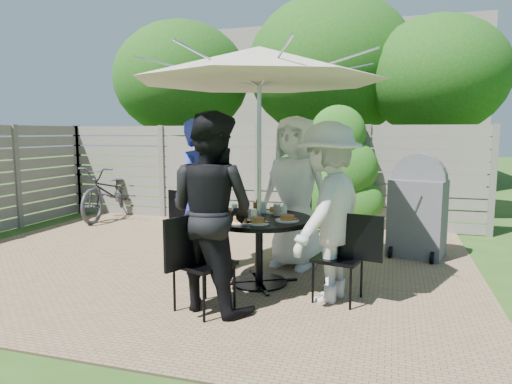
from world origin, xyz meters
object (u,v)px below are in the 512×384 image
(chair_left, at_px, (194,247))
(plate_back, at_px, (276,211))
(glass_right, at_px, (284,212))
(coffee_cup, at_px, (277,210))
(bbq_grill, at_px, (418,211))
(glass_back, at_px, (264,207))
(patio_table, at_px, (259,238))
(plate_right, at_px, (287,219))
(person_front, at_px, (212,212))
(person_right, at_px, (328,212))
(syrup_jug, at_px, (257,209))
(chair_right, at_px, (339,276))
(plate_left, at_px, (233,212))
(plate_front, at_px, (240,220))
(umbrella, at_px, (259,65))
(person_left, at_px, (202,197))
(person_back, at_px, (295,193))
(chair_front, at_px, (203,283))
(glass_front, at_px, (254,216))
(chair_back, at_px, (300,245))
(glass_left, at_px, (235,210))
(plate_extra, at_px, (258,221))
(bicycle, at_px, (111,192))

(chair_left, distance_m, plate_back, 1.15)
(glass_right, xyz_separation_m, coffee_cup, (-0.12, 0.16, -0.01))
(glass_right, distance_m, bbq_grill, 2.26)
(glass_back, xyz_separation_m, glass_right, (0.30, -0.25, 0.00))
(patio_table, bearing_deg, plate_right, -16.84)
(glass_right, xyz_separation_m, bbq_grill, (1.47, 1.71, -0.19))
(person_front, xyz_separation_m, person_right, (1.03, 0.55, -0.04))
(syrup_jug, bearing_deg, chair_right, -19.55)
(plate_left, bearing_deg, plate_front, -61.84)
(umbrella, height_order, person_left, umbrella)
(person_back, bearing_deg, chair_front, -90.06)
(umbrella, bearing_deg, plate_left, 163.16)
(glass_front, xyz_separation_m, bbq_grill, (1.72, 2.01, -0.19))
(glass_front, bearing_deg, patio_table, 95.16)
(person_back, height_order, plate_left, person_back)
(syrup_jug, bearing_deg, bbq_grill, 42.95)
(glass_back, relative_size, bbq_grill, 0.10)
(chair_back, xyz_separation_m, person_right, (0.52, -1.16, 0.65))
(chair_left, bearing_deg, glass_left, -2.21)
(glass_right, bearing_deg, coffee_cup, 127.36)
(plate_left, bearing_deg, umbrella, -16.84)
(patio_table, bearing_deg, syrup_jug, 123.35)
(chair_front, relative_size, bbq_grill, 0.68)
(chair_left, height_order, plate_extra, chair_left)
(bicycle, distance_m, bbq_grill, 5.85)
(chair_front, xyz_separation_m, glass_left, (0.00, 0.90, 0.55))
(chair_left, bearing_deg, plate_front, -14.15)
(plate_right, bearing_deg, coffee_cup, 122.92)
(chair_right, distance_m, glass_back, 1.24)
(person_back, distance_m, plate_back, 0.50)
(glass_front, distance_m, glass_right, 0.40)
(plate_back, xyz_separation_m, glass_back, (-0.13, -0.07, 0.05))
(person_left, relative_size, bbq_grill, 1.31)
(person_front, height_order, plate_extra, person_front)
(glass_front, bearing_deg, plate_front, -153.10)
(coffee_cup, bearing_deg, plate_front, -116.62)
(glass_back, xyz_separation_m, glass_front, (0.05, -0.56, 0.00))
(chair_front, relative_size, person_right, 0.53)
(plate_front, bearing_deg, plate_back, 73.16)
(plate_right, height_order, coffee_cup, coffee_cup)
(chair_back, xyz_separation_m, plate_left, (-0.62, -0.82, 0.54))
(person_back, distance_m, glass_front, 1.10)
(syrup_jug, bearing_deg, glass_right, -7.10)
(chair_front, bearing_deg, person_left, 46.88)
(chair_back, relative_size, person_left, 0.46)
(plate_extra, relative_size, syrup_jug, 1.50)
(glass_back, bearing_deg, chair_front, -102.03)
(person_back, height_order, plate_extra, person_back)
(glass_front, bearing_deg, coffee_cup, 73.74)
(person_right, bearing_deg, bicycle, -107.54)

